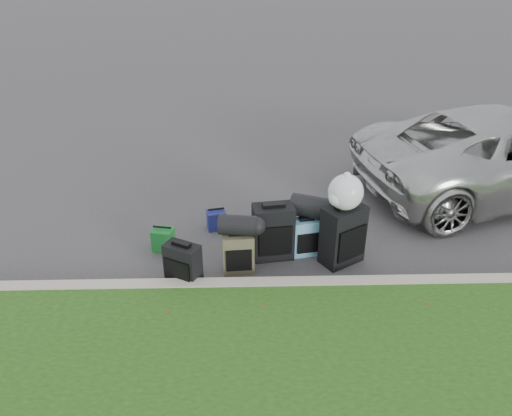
{
  "coord_description": "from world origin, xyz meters",
  "views": [
    {
      "loc": [
        -0.26,
        -6.09,
        3.97
      ],
      "look_at": [
        -0.1,
        0.2,
        0.55
      ],
      "focal_mm": 35.0,
      "sensor_mm": 36.0,
      "label": 1
    }
  ],
  "objects_px": {
    "tote_green": "(163,239)",
    "tote_navy": "(216,220)",
    "suitcase_large_black_left": "(273,232)",
    "suitcase_olive": "(238,253)",
    "suitcase_large_black_right": "(343,235)",
    "suitcase_small_black": "(183,264)",
    "suv": "(512,153)",
    "suitcase_teal": "(306,237)"
  },
  "relations": [
    {
      "from": "suitcase_small_black",
      "to": "tote_green",
      "type": "distance_m",
      "value": 0.88
    },
    {
      "from": "suitcase_large_black_left",
      "to": "suitcase_olive",
      "type": "height_order",
      "value": "suitcase_large_black_left"
    },
    {
      "from": "suitcase_olive",
      "to": "suitcase_small_black",
      "type": "bearing_deg",
      "value": -165.81
    },
    {
      "from": "suitcase_small_black",
      "to": "suitcase_large_black_right",
      "type": "bearing_deg",
      "value": 39.5
    },
    {
      "from": "suv",
      "to": "suitcase_teal",
      "type": "xyz_separation_m",
      "value": [
        -3.73,
        -1.88,
        -0.46
      ]
    },
    {
      "from": "tote_green",
      "to": "tote_navy",
      "type": "distance_m",
      "value": 0.93
    },
    {
      "from": "suv",
      "to": "suitcase_large_black_right",
      "type": "bearing_deg",
      "value": 110.91
    },
    {
      "from": "suitcase_olive",
      "to": "tote_navy",
      "type": "xyz_separation_m",
      "value": [
        -0.34,
        1.12,
        -0.13
      ]
    },
    {
      "from": "suitcase_olive",
      "to": "suitcase_teal",
      "type": "distance_m",
      "value": 1.03
    },
    {
      "from": "tote_green",
      "to": "tote_navy",
      "type": "bearing_deg",
      "value": 48.51
    },
    {
      "from": "suitcase_large_black_right",
      "to": "suitcase_olive",
      "type": "bearing_deg",
      "value": 155.68
    },
    {
      "from": "suitcase_teal",
      "to": "suitcase_large_black_right",
      "type": "xyz_separation_m",
      "value": [
        0.47,
        -0.2,
        0.15
      ]
    },
    {
      "from": "suitcase_olive",
      "to": "suitcase_large_black_right",
      "type": "height_order",
      "value": "suitcase_large_black_right"
    },
    {
      "from": "suv",
      "to": "tote_navy",
      "type": "relative_size",
      "value": 17.77
    },
    {
      "from": "suitcase_olive",
      "to": "tote_navy",
      "type": "distance_m",
      "value": 1.18
    },
    {
      "from": "suitcase_olive",
      "to": "suitcase_large_black_right",
      "type": "xyz_separation_m",
      "value": [
        1.42,
        0.19,
        0.14
      ]
    },
    {
      "from": "suitcase_olive",
      "to": "suitcase_teal",
      "type": "height_order",
      "value": "suitcase_olive"
    },
    {
      "from": "tote_green",
      "to": "suitcase_olive",
      "type": "bearing_deg",
      "value": -16.44
    },
    {
      "from": "suitcase_large_black_left",
      "to": "suitcase_olive",
      "type": "distance_m",
      "value": 0.6
    },
    {
      "from": "suitcase_large_black_right",
      "to": "tote_navy",
      "type": "distance_m",
      "value": 2.01
    },
    {
      "from": "suitcase_olive",
      "to": "suitcase_teal",
      "type": "relative_size",
      "value": 1.04
    },
    {
      "from": "suitcase_large_black_right",
      "to": "suitcase_large_black_left",
      "type": "bearing_deg",
      "value": 139.29
    },
    {
      "from": "suitcase_small_black",
      "to": "suitcase_teal",
      "type": "bearing_deg",
      "value": 48.98
    },
    {
      "from": "suitcase_small_black",
      "to": "tote_navy",
      "type": "bearing_deg",
      "value": 103.19
    },
    {
      "from": "suv",
      "to": "suitcase_olive",
      "type": "relative_size",
      "value": 9.35
    },
    {
      "from": "suv",
      "to": "suitcase_small_black",
      "type": "bearing_deg",
      "value": 103.27
    },
    {
      "from": "tote_green",
      "to": "suv",
      "type": "bearing_deg",
      "value": 27.24
    },
    {
      "from": "suitcase_large_black_left",
      "to": "suitcase_large_black_right",
      "type": "relative_size",
      "value": 0.94
    },
    {
      "from": "suitcase_large_black_right",
      "to": "tote_navy",
      "type": "bearing_deg",
      "value": 120.27
    },
    {
      "from": "suitcase_teal",
      "to": "tote_green",
      "type": "height_order",
      "value": "suitcase_teal"
    },
    {
      "from": "suitcase_teal",
      "to": "tote_green",
      "type": "bearing_deg",
      "value": 164.77
    },
    {
      "from": "suitcase_large_black_right",
      "to": "suitcase_teal",
      "type": "bearing_deg",
      "value": 124.89
    },
    {
      "from": "suv",
      "to": "suitcase_olive",
      "type": "xyz_separation_m",
      "value": [
        -4.67,
        -2.28,
        -0.45
      ]
    },
    {
      "from": "suitcase_large_black_left",
      "to": "suitcase_teal",
      "type": "bearing_deg",
      "value": -0.94
    },
    {
      "from": "suitcase_teal",
      "to": "tote_navy",
      "type": "height_order",
      "value": "suitcase_teal"
    },
    {
      "from": "suv",
      "to": "suitcase_large_black_right",
      "type": "relative_size",
      "value": 6.27
    },
    {
      "from": "tote_green",
      "to": "suitcase_large_black_left",
      "type": "bearing_deg",
      "value": 2.72
    },
    {
      "from": "suv",
      "to": "tote_green",
      "type": "distance_m",
      "value": 6.03
    },
    {
      "from": "suitcase_small_black",
      "to": "tote_navy",
      "type": "height_order",
      "value": "suitcase_small_black"
    },
    {
      "from": "suv",
      "to": "tote_green",
      "type": "relative_size",
      "value": 16.07
    },
    {
      "from": "tote_navy",
      "to": "suitcase_small_black",
      "type": "bearing_deg",
      "value": -116.67
    },
    {
      "from": "suitcase_small_black",
      "to": "suitcase_teal",
      "type": "distance_m",
      "value": 1.77
    }
  ]
}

